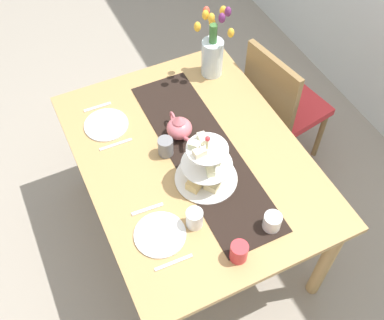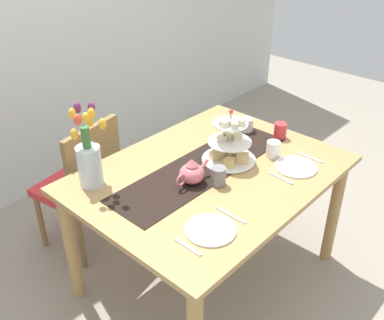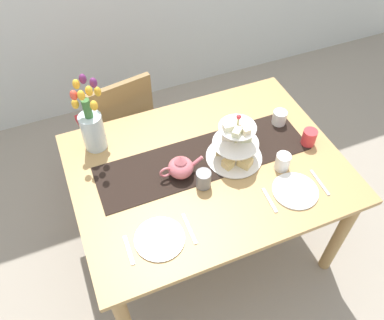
% 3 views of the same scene
% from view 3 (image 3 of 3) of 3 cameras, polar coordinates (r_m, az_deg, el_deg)
% --- Properties ---
extents(ground_plane, '(8.00, 8.00, 0.00)m').
position_cam_3_polar(ground_plane, '(2.70, 1.77, -11.26)').
color(ground_plane, gray).
extents(dining_table, '(1.41, 1.06, 0.76)m').
position_cam_3_polar(dining_table, '(2.16, 2.18, -2.68)').
color(dining_table, tan).
rests_on(dining_table, ground_plane).
extents(chair_left, '(0.49, 0.49, 0.91)m').
position_cam_3_polar(chair_left, '(2.70, -10.66, 5.14)').
color(chair_left, olive).
rests_on(chair_left, ground_plane).
extents(table_runner, '(1.15, 0.32, 0.00)m').
position_cam_3_polar(table_runner, '(2.11, 1.65, 0.26)').
color(table_runner, black).
rests_on(table_runner, dining_table).
extents(tiered_cake_stand, '(0.30, 0.30, 0.30)m').
position_cam_3_polar(tiered_cake_stand, '(2.06, 6.24, 1.92)').
color(tiered_cake_stand, beige).
rests_on(tiered_cake_stand, table_runner).
extents(teapot, '(0.24, 0.13, 0.14)m').
position_cam_3_polar(teapot, '(1.99, -1.67, -1.02)').
color(teapot, '#D66B75').
rests_on(teapot, table_runner).
extents(tulip_vase, '(0.16, 0.21, 0.43)m').
position_cam_3_polar(tulip_vase, '(2.13, -14.28, 4.99)').
color(tulip_vase, silver).
rests_on(tulip_vase, dining_table).
extents(cream_jug, '(0.08, 0.08, 0.08)m').
position_cam_3_polar(cream_jug, '(2.32, 12.50, 5.98)').
color(cream_jug, white).
rests_on(cream_jug, dining_table).
extents(dinner_plate_left, '(0.23, 0.23, 0.01)m').
position_cam_3_polar(dinner_plate_left, '(1.83, -4.70, -11.27)').
color(dinner_plate_left, white).
rests_on(dinner_plate_left, dining_table).
extents(fork_left, '(0.02, 0.15, 0.01)m').
position_cam_3_polar(fork_left, '(1.82, -9.12, -12.71)').
color(fork_left, silver).
rests_on(fork_left, dining_table).
extents(knife_left, '(0.02, 0.17, 0.01)m').
position_cam_3_polar(knife_left, '(1.85, -0.39, -9.87)').
color(knife_left, silver).
rests_on(knife_left, dining_table).
extents(dinner_plate_right, '(0.23, 0.23, 0.01)m').
position_cam_3_polar(dinner_plate_right, '(2.03, 14.66, -4.32)').
color(dinner_plate_right, white).
rests_on(dinner_plate_right, dining_table).
extents(fork_right, '(0.03, 0.15, 0.01)m').
position_cam_3_polar(fork_right, '(1.97, 11.13, -5.70)').
color(fork_right, silver).
rests_on(fork_right, dining_table).
extents(knife_right, '(0.02, 0.17, 0.01)m').
position_cam_3_polar(knife_right, '(2.10, 17.94, -3.08)').
color(knife_right, silver).
rests_on(knife_right, dining_table).
extents(mug_grey, '(0.08, 0.08, 0.09)m').
position_cam_3_polar(mug_grey, '(1.95, 1.67, -2.78)').
color(mug_grey, slate).
rests_on(mug_grey, table_runner).
extents(mug_white_text, '(0.08, 0.08, 0.09)m').
position_cam_3_polar(mug_white_text, '(2.08, 12.94, -0.26)').
color(mug_white_text, white).
rests_on(mug_white_text, dining_table).
extents(mug_orange, '(0.08, 0.08, 0.09)m').
position_cam_3_polar(mug_orange, '(2.24, 16.53, 3.14)').
color(mug_orange, red).
rests_on(mug_orange, dining_table).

